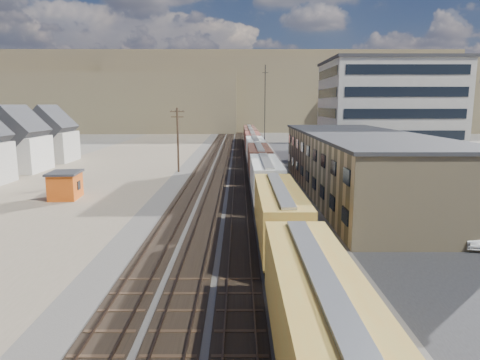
{
  "coord_description": "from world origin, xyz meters",
  "views": [
    {
      "loc": [
        0.96,
        -24.17,
        10.44
      ],
      "look_at": [
        1.06,
        17.99,
        3.0
      ],
      "focal_mm": 32.0,
      "sensor_mm": 36.0,
      "label": 1
    }
  ],
  "objects_px": {
    "freight_train": "(257,154)",
    "parked_car_blue": "(362,170)",
    "maintenance_shed": "(65,185)",
    "parked_car_white": "(470,235)",
    "utility_pole_north": "(178,138)"
  },
  "relations": [
    {
      "from": "freight_train",
      "to": "parked_car_blue",
      "type": "height_order",
      "value": "freight_train"
    },
    {
      "from": "maintenance_shed",
      "to": "parked_car_blue",
      "type": "height_order",
      "value": "maintenance_shed"
    },
    {
      "from": "parked_car_white",
      "to": "freight_train",
      "type": "bearing_deg",
      "value": 123.54
    },
    {
      "from": "freight_train",
      "to": "maintenance_shed",
      "type": "bearing_deg",
      "value": -137.57
    },
    {
      "from": "maintenance_shed",
      "to": "parked_car_white",
      "type": "xyz_separation_m",
      "value": [
        36.92,
        -16.15,
        -0.86
      ]
    },
    {
      "from": "utility_pole_north",
      "to": "parked_car_blue",
      "type": "height_order",
      "value": "utility_pole_north"
    },
    {
      "from": "utility_pole_north",
      "to": "parked_car_blue",
      "type": "xyz_separation_m",
      "value": [
        28.16,
        -2.1,
        -4.57
      ]
    },
    {
      "from": "utility_pole_north",
      "to": "parked_car_white",
      "type": "height_order",
      "value": "utility_pole_north"
    },
    {
      "from": "maintenance_shed",
      "to": "parked_car_white",
      "type": "height_order",
      "value": "maintenance_shed"
    },
    {
      "from": "parked_car_white",
      "to": "parked_car_blue",
      "type": "height_order",
      "value": "parked_car_blue"
    },
    {
      "from": "utility_pole_north",
      "to": "maintenance_shed",
      "type": "height_order",
      "value": "utility_pole_north"
    },
    {
      "from": "maintenance_shed",
      "to": "parked_car_white",
      "type": "distance_m",
      "value": 40.31
    },
    {
      "from": "freight_train",
      "to": "utility_pole_north",
      "type": "relative_size",
      "value": 11.97
    },
    {
      "from": "maintenance_shed",
      "to": "parked_car_white",
      "type": "bearing_deg",
      "value": -23.63
    },
    {
      "from": "freight_train",
      "to": "parked_car_white",
      "type": "bearing_deg",
      "value": -68.24
    }
  ]
}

